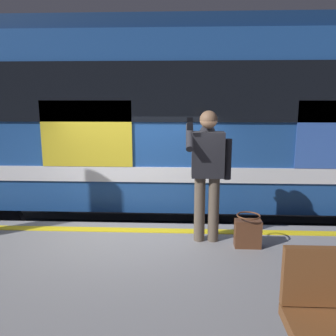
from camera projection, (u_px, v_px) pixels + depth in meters
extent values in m
plane|color=#4C4742|center=(136.00, 281.00, 5.36)|extent=(24.03, 24.03, 0.00)
cube|color=yellow|center=(132.00, 230.00, 4.88)|extent=(14.96, 0.16, 0.01)
cube|color=slate|center=(145.00, 242.00, 6.61)|extent=(19.85, 0.08, 0.16)
cube|color=slate|center=(152.00, 217.00, 8.01)|extent=(19.85, 0.08, 0.16)
cube|color=#1E478C|center=(207.00, 119.00, 6.80)|extent=(11.23, 3.10, 2.84)
cube|color=navy|center=(209.00, 36.00, 6.50)|extent=(11.00, 2.85, 0.24)
cube|color=black|center=(214.00, 92.00, 5.17)|extent=(10.67, 0.03, 0.90)
cube|color=silver|center=(212.00, 175.00, 5.43)|extent=(10.67, 0.03, 0.24)
cube|color=gold|center=(86.00, 134.00, 5.38)|extent=(1.43, 0.02, 1.03)
cylinder|color=black|center=(1.00, 225.00, 6.11)|extent=(0.84, 0.12, 0.84)
cylinder|color=black|center=(54.00, 189.00, 8.54)|extent=(0.84, 0.12, 0.84)
cylinder|color=brown|center=(214.00, 209.00, 4.46)|extent=(0.14, 0.14, 0.85)
cylinder|color=brown|center=(200.00, 209.00, 4.46)|extent=(0.14, 0.14, 0.85)
cube|color=black|center=(208.00, 155.00, 4.32)|extent=(0.40, 0.24, 0.57)
sphere|color=black|center=(207.00, 132.00, 4.42)|extent=(0.20, 0.20, 0.20)
sphere|color=#997051|center=(209.00, 120.00, 4.23)|extent=(0.22, 0.22, 0.22)
cylinder|color=black|center=(228.00, 159.00, 4.32)|extent=(0.09, 0.09, 0.51)
cylinder|color=black|center=(190.00, 137.00, 4.21)|extent=(0.09, 0.42, 0.33)
cube|color=black|center=(190.00, 124.00, 4.08)|extent=(0.07, 0.02, 0.15)
cube|color=#59331E|center=(248.00, 234.00, 4.31)|extent=(0.32, 0.16, 0.35)
torus|color=#59331E|center=(249.00, 216.00, 4.26)|extent=(0.29, 0.29, 0.02)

